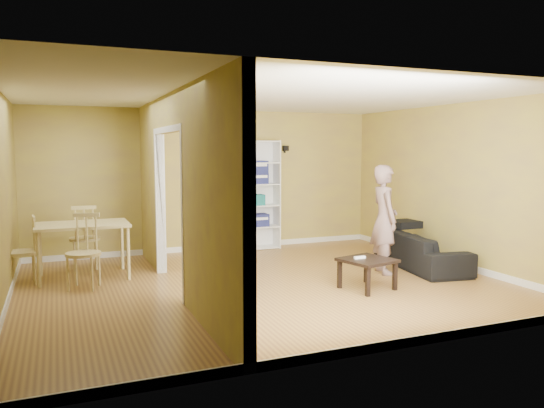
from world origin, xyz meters
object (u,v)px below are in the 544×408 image
(bookshelf, at_px, (255,195))
(dining_table, at_px, (83,229))
(sofa, at_px, (421,245))
(chair_near, at_px, (83,252))
(chair_far, at_px, (85,237))
(coffee_table, at_px, (367,263))
(chair_left, at_px, (22,250))
(person, at_px, (385,210))

(bookshelf, xyz_separation_m, dining_table, (-3.15, -1.27, -0.30))
(sofa, relative_size, chair_near, 1.90)
(bookshelf, distance_m, chair_far, 3.21)
(sofa, height_order, coffee_table, sofa)
(chair_near, bearing_deg, chair_left, 164.76)
(coffee_table, distance_m, dining_table, 4.11)
(bookshelf, relative_size, dining_table, 1.59)
(bookshelf, bearing_deg, chair_near, -149.04)
(chair_near, bearing_deg, person, 10.87)
(sofa, bearing_deg, person, 105.01)
(chair_left, height_order, chair_near, chair_near)
(bookshelf, bearing_deg, person, -67.52)
(sofa, bearing_deg, chair_far, 77.30)
(chair_near, relative_size, chair_far, 0.99)
(bookshelf, height_order, coffee_table, bookshelf)
(bookshelf, relative_size, chair_near, 2.02)
(sofa, relative_size, dining_table, 1.49)
(dining_table, relative_size, chair_far, 1.26)
(dining_table, xyz_separation_m, chair_near, (-0.03, -0.64, -0.22))
(bookshelf, xyz_separation_m, chair_left, (-3.96, -1.34, -0.55))
(chair_near, xyz_separation_m, chair_far, (0.08, 1.26, 0.00))
(dining_table, height_order, chair_far, chair_far)
(bookshelf, distance_m, chair_left, 4.22)
(sofa, relative_size, chair_far, 1.88)
(coffee_table, bearing_deg, dining_table, 148.90)
(dining_table, xyz_separation_m, chair_left, (-0.81, -0.07, -0.25))
(coffee_table, bearing_deg, sofa, 28.19)
(chair_far, bearing_deg, chair_near, 88.51)
(chair_left, bearing_deg, coffee_table, 58.97)
(coffee_table, relative_size, chair_far, 0.61)
(dining_table, height_order, chair_near, chair_near)
(coffee_table, relative_size, chair_near, 0.61)
(person, bearing_deg, chair_near, 92.38)
(person, xyz_separation_m, chair_far, (-4.20, 2.01, -0.46))
(person, bearing_deg, sofa, -71.15)
(dining_table, bearing_deg, bookshelf, 21.94)
(sofa, xyz_separation_m, chair_far, (-4.96, 1.92, 0.14))
(chair_left, height_order, chair_far, chair_far)
(sofa, xyz_separation_m, dining_table, (-5.01, 1.30, 0.36))
(coffee_table, bearing_deg, bookshelf, 95.91)
(sofa, xyz_separation_m, bookshelf, (-1.86, 2.57, 0.66))
(sofa, xyz_separation_m, coffee_table, (-1.51, -0.81, -0.01))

